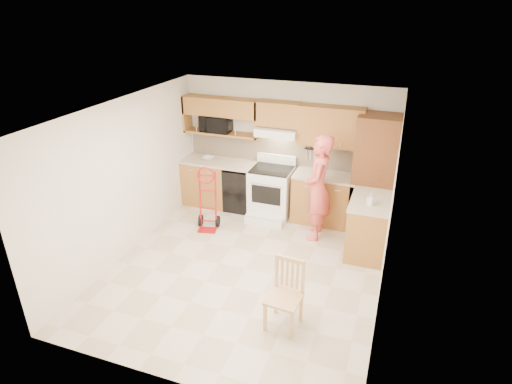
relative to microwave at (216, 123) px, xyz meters
The scene contains 28 objects.
floor 2.99m from the microwave, 56.84° to the right, with size 4.00×4.50×0.02m, color beige.
ceiling 2.63m from the microwave, 56.84° to the right, with size 4.00×4.50×0.02m, color white.
wall_back 1.43m from the microwave, ahead, with size 4.00×0.02×2.50m, color white.
wall_front 4.57m from the microwave, 72.59° to the right, with size 4.00×0.02×2.50m, color white.
wall_left 2.22m from the microwave, 107.25° to the right, with size 0.02×4.50×2.50m, color white.
wall_right 3.99m from the microwave, 31.73° to the right, with size 0.02×4.50×2.50m, color white.
backsplash 1.44m from the microwave, ahead, with size 3.92×0.03×0.55m, color beige.
lower_cab_left 1.22m from the microwave, 144.24° to the right, with size 0.90×0.60×0.90m, color olive.
dishwasher 1.36m from the microwave, 13.49° to the right, with size 0.60×0.60×0.85m, color black.
lower_cab_right 2.50m from the microwave, ahead, with size 1.14×0.60×0.90m, color olive.
countertop_left 0.75m from the microwave, 50.18° to the right, with size 1.50×0.63×0.04m, color #C0B498.
countertop_right 2.32m from the microwave, ahead, with size 1.14×0.63×0.04m, color #C0B498.
cab_return_right 3.42m from the microwave, 16.98° to the right, with size 0.60×1.00×0.90m, color olive.
countertop_return 3.28m from the microwave, 16.98° to the right, with size 0.63×1.00×0.04m, color #C0B498.
pantry_tall 3.08m from the microwave, ahead, with size 0.70×0.60×2.10m, color brown.
upper_cab_left 0.35m from the microwave, ahead, with size 1.50×0.33×0.34m, color olive.
upper_shelf_mw 0.21m from the microwave, ahead, with size 1.50×0.33×0.04m, color olive.
upper_cab_center 1.28m from the microwave, ahead, with size 0.76×0.33×0.44m, color olive.
upper_cab_right 2.20m from the microwave, ahead, with size 1.14×0.33×0.70m, color olive.
range_hood 1.24m from the microwave, ahead, with size 0.76×0.46×0.14m, color white.
knife_strip 1.96m from the microwave, ahead, with size 0.40×0.05×0.29m, color black, non-canonical shape.
microwave is the anchor object (origin of this frame).
range 1.63m from the microwave, 13.00° to the right, with size 0.77×1.01×1.13m, color white, non-canonical shape.
person 2.40m from the microwave, 18.73° to the right, with size 0.68×0.44×1.85m, color #DF524D.
hand_truck 1.60m from the microwave, 76.16° to the right, with size 0.43×0.39×1.08m, color #A61318, non-canonical shape.
dining_chair 4.01m from the microwave, 53.80° to the right, with size 0.41×0.45×0.92m, color #E1A666, non-canonical shape.
soap_bottle 3.31m from the microwave, 19.91° to the right, with size 0.09×0.09×0.20m, color white.
bowl 0.71m from the microwave, 136.53° to the right, with size 0.23×0.23×0.06m, color white.
Camera 1 is at (1.98, -5.12, 3.85)m, focal length 29.71 mm.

